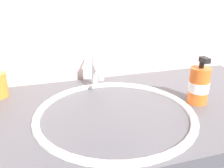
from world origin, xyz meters
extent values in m
cube|color=beige|center=(0.00, 0.34, 1.20)|extent=(2.49, 0.04, 2.40)
cube|color=#4C4C51|center=(0.00, 0.00, 0.86)|extent=(1.29, 0.59, 0.05)
ellipsoid|color=white|center=(-0.01, -0.03, 0.83)|extent=(0.44, 0.44, 0.11)
torus|color=white|center=(-0.01, -0.03, 0.88)|extent=(0.50, 0.50, 0.02)
cylinder|color=#595B60|center=(-0.01, -0.03, 0.78)|extent=(0.03, 0.03, 0.01)
cylinder|color=silver|center=(-0.01, 0.22, 0.94)|extent=(0.02, 0.02, 0.12)
cylinder|color=silver|center=(-0.01, 0.17, 0.96)|extent=(0.02, 0.11, 0.04)
cylinder|color=silver|center=(-0.01, 0.24, 1.01)|extent=(0.01, 0.05, 0.01)
cylinder|color=white|center=(-0.35, 0.20, 0.98)|extent=(0.02, 0.01, 0.19)
cylinder|color=orange|center=(0.28, -0.04, 0.94)|extent=(0.07, 0.07, 0.12)
cylinder|color=black|center=(0.28, -0.04, 1.02)|extent=(0.02, 0.02, 0.02)
cube|color=black|center=(0.28, -0.05, 1.04)|extent=(0.02, 0.04, 0.02)
cylinder|color=white|center=(0.28, -0.04, 0.94)|extent=(0.07, 0.07, 0.03)
camera|label=1|loc=(-0.23, -0.70, 1.26)|focal=40.52mm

